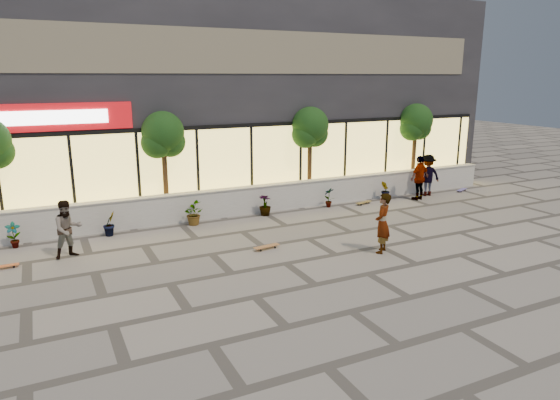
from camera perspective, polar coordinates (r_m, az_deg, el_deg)
name	(u,v)px	position (r m, az deg, el deg)	size (l,w,h in m)	color
ground	(368,274)	(13.59, 10.08, -8.31)	(80.00, 80.00, 0.00)	gray
planter_wall	(262,198)	(19.23, -2.13, 0.18)	(22.00, 0.42, 1.04)	white
retail_building	(213,95)	(23.82, -7.68, 11.78)	(24.00, 9.17, 8.50)	#27262C
shrub_a	(13,235)	(17.22, -28.17, -3.56)	(0.43, 0.29, 0.81)	#1D3C13
shrub_b	(110,224)	(17.29, -18.90, -2.57)	(0.45, 0.36, 0.81)	#1D3C13
shrub_c	(193,214)	(17.81, -9.96, -1.54)	(0.73, 0.63, 0.81)	#1D3C13
shrub_d	(265,205)	(18.73, -1.72, -0.56)	(0.45, 0.45, 0.81)	#1D3C13
shrub_e	(329,197)	(20.01, 5.61, 0.32)	(0.43, 0.29, 0.81)	#1D3C13
shrub_f	(385,190)	(21.58, 11.96, 1.08)	(0.45, 0.36, 0.81)	#1D3C13
tree_midwest	(163,137)	(18.37, -13.21, 6.98)	(1.60, 1.50, 3.92)	#482A19
tree_mideast	(310,130)	(20.54, 3.46, 8.02)	(1.60, 1.50, 3.92)	#482A19
tree_east	(416,124)	(23.71, 15.25, 8.35)	(1.60, 1.50, 3.92)	#482A19
skater_center	(383,223)	(14.99, 11.64, -2.61)	(0.66, 0.43, 1.80)	white
skater_left	(68,229)	(15.55, -23.09, -3.07)	(0.82, 0.64, 1.69)	tan
skater_right_near	(420,178)	(21.80, 15.66, 2.44)	(1.11, 0.46, 1.89)	silver
skater_right_far	(428,175)	(22.72, 16.51, 2.73)	(1.17, 0.67, 1.81)	maroon
skateboard_center	(267,247)	(15.18, -1.54, -5.34)	(0.85, 0.33, 0.10)	brown
skateboard_left	(4,266)	(15.63, -28.97, -6.63)	(0.73, 0.22, 0.09)	#C95725
skateboard_right_near	(364,202)	(20.71, 9.54, -0.27)	(0.84, 0.41, 0.10)	olive
skateboard_right_far	(462,190)	(24.19, 20.06, 1.11)	(0.78, 0.48, 0.09)	#6257A1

